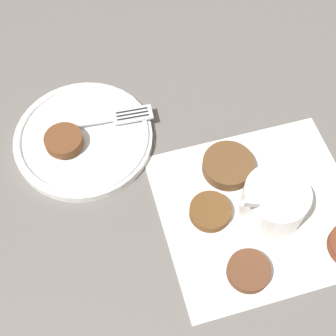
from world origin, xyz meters
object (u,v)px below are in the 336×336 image
(sauce_bowl, at_px, (272,203))
(fritter_on_plate, at_px, (64,140))
(serving_plate, at_px, (83,138))
(fork, at_px, (112,118))

(sauce_bowl, relative_size, fritter_on_plate, 1.94)
(sauce_bowl, height_order, serving_plate, sauce_bowl)
(fork, bearing_deg, sauce_bowl, 133.24)
(serving_plate, distance_m, fork, 0.06)
(fritter_on_plate, bearing_deg, sauce_bowl, 147.00)
(sauce_bowl, bearing_deg, fork, -46.76)
(sauce_bowl, xyz_separation_m, fork, (0.20, -0.21, -0.01))
(sauce_bowl, bearing_deg, serving_plate, -37.60)
(serving_plate, relative_size, fritter_on_plate, 3.72)
(fritter_on_plate, xyz_separation_m, fork, (-0.08, -0.03, -0.01))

